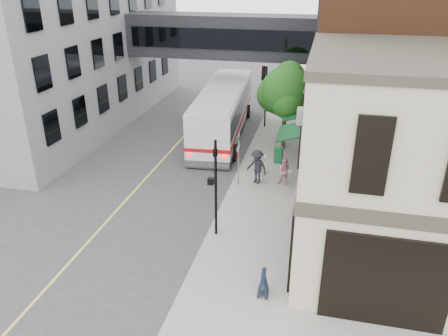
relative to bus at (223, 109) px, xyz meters
The scene contains 17 objects.
ground 15.25m from the bus, 81.14° to the right, with size 120.00×120.00×0.00m, color #38383A.
sidewalk_main 4.79m from the bus, 12.39° to the right, with size 4.00×60.00×0.15m, color gray.
corner_building 17.35m from the bus, 48.88° to the right, with size 10.19×8.12×8.45m.
brick_building 13.32m from the bus, ahead, with size 13.76×18.00×14.00m.
opposite_building 15.57m from the bus, behind, with size 14.00×24.00×14.00m, color gray.
skyway_bridge 5.56m from the bus, 102.37° to the left, with size 14.00×3.18×3.00m.
traffic_signal_near 13.27m from the bus, 78.23° to the right, with size 0.44×0.22×4.60m.
traffic_signal_far 3.61m from the bus, 38.33° to the left, with size 0.53×0.28×4.50m.
street_sign_pole 8.40m from the bus, 71.09° to the right, with size 0.08×0.75×3.00m.
street_tree 5.25m from the bus, 20.96° to the right, with size 3.80×3.20×5.60m.
lane_marking 5.93m from the bus, 118.33° to the right, with size 0.12×40.00×0.01m, color #D8CC4C.
bus is the anchor object (origin of this frame).
pedestrian_a 8.17m from the bus, 60.16° to the right, with size 0.54×0.36×1.49m, color white.
pedestrian_b 9.05m from the bus, 54.81° to the right, with size 0.75×0.58×1.54m, color pink.
pedestrian_c 8.35m from the bus, 63.84° to the right, with size 1.25×0.72×1.94m, color black.
newspaper_box 6.42m from the bus, 44.34° to the right, with size 0.49×0.44×0.98m, color #155C30.
sandwich_board 17.35m from the bus, 71.93° to the right, with size 0.36×0.56×1.00m, color black.
Camera 1 is at (4.51, -14.07, 10.98)m, focal length 35.00 mm.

